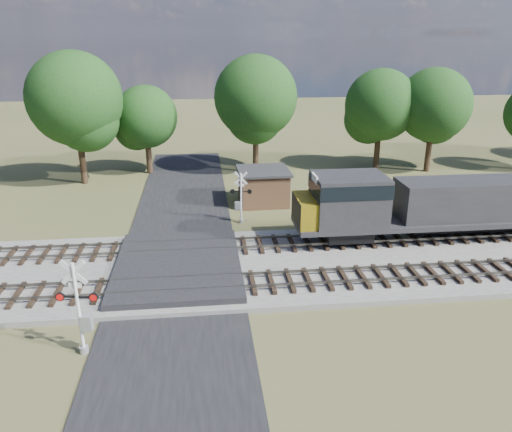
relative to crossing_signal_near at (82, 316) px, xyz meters
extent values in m
plane|color=#494C28|center=(3.64, 6.81, -1.81)|extent=(160.00, 160.00, 0.00)
cube|color=gray|center=(13.64, 7.31, -1.66)|extent=(140.00, 10.00, 0.30)
cube|color=black|center=(3.64, 6.81, -1.77)|extent=(7.00, 60.00, 0.08)
cube|color=#262628|center=(3.64, 7.31, -1.50)|extent=(7.00, 9.00, 0.62)
cube|color=black|center=(5.64, 4.81, -1.42)|extent=(44.00, 2.60, 0.18)
cube|color=#5A554D|center=(13.64, 4.09, -1.26)|extent=(140.00, 0.08, 0.15)
cube|color=#5A554D|center=(13.64, 5.52, -1.26)|extent=(140.00, 0.08, 0.15)
cube|color=black|center=(5.64, 9.81, -1.42)|extent=(44.00, 2.60, 0.18)
cube|color=#5A554D|center=(13.64, 9.09, -1.26)|extent=(140.00, 0.08, 0.15)
cube|color=#5A554D|center=(13.64, 10.52, -1.26)|extent=(140.00, 0.08, 0.15)
cylinder|color=silver|center=(-0.09, 0.01, 0.30)|extent=(0.15, 0.15, 4.23)
cylinder|color=#96999C|center=(-0.09, 0.01, -1.66)|extent=(0.38, 0.38, 0.32)
cube|color=silver|center=(-0.09, 0.01, 1.99)|extent=(1.10, 0.19, 1.11)
cube|color=silver|center=(-0.09, 0.01, 1.99)|extent=(1.10, 0.19, 1.11)
cube|color=silver|center=(-0.09, 0.01, 1.41)|extent=(0.53, 0.10, 0.23)
cube|color=black|center=(-0.09, 0.01, 0.88)|extent=(1.68, 0.30, 0.06)
cylinder|color=red|center=(-0.77, 0.11, 0.88)|extent=(0.39, 0.16, 0.38)
cylinder|color=red|center=(0.59, -0.08, 0.88)|extent=(0.39, 0.16, 0.38)
cube|color=#96999C|center=(0.17, -0.02, -0.33)|extent=(0.52, 0.38, 0.69)
cylinder|color=silver|center=(7.87, 14.72, 0.03)|extent=(0.13, 0.13, 3.69)
cylinder|color=#96999C|center=(7.87, 14.72, -1.68)|extent=(0.33, 0.33, 0.28)
cube|color=silver|center=(7.87, 14.72, 1.51)|extent=(0.96, 0.20, 0.97)
cube|color=silver|center=(7.87, 14.72, 1.51)|extent=(0.96, 0.20, 0.97)
cube|color=silver|center=(7.87, 14.72, 1.00)|extent=(0.46, 0.11, 0.20)
cube|color=black|center=(7.87, 14.72, 0.54)|extent=(1.46, 0.31, 0.06)
cylinder|color=red|center=(8.46, 14.61, 0.54)|extent=(0.34, 0.15, 0.33)
cylinder|color=red|center=(7.28, 14.82, 0.54)|extent=(0.34, 0.15, 0.33)
cube|color=#96999C|center=(7.64, 14.76, -0.52)|extent=(0.46, 0.34, 0.60)
cube|color=#4B3320|center=(10.00, 19.00, -0.53)|extent=(3.72, 3.72, 2.56)
cube|color=#29292B|center=(10.00, 19.00, 0.84)|extent=(4.10, 4.10, 0.18)
cylinder|color=black|center=(-5.39, 26.37, 1.08)|extent=(0.56, 0.56, 5.78)
sphere|color=#113613|center=(-5.39, 26.37, 5.70)|extent=(8.09, 8.09, 8.09)
cylinder|color=black|center=(0.18, 29.27, 0.28)|extent=(0.56, 0.56, 4.18)
sphere|color=#113613|center=(0.18, 29.27, 3.63)|extent=(5.86, 5.86, 5.86)
cylinder|color=black|center=(10.45, 28.44, 0.96)|extent=(0.56, 0.56, 5.54)
sphere|color=#113613|center=(10.45, 28.44, 5.39)|extent=(7.76, 7.76, 7.76)
cylinder|color=black|center=(22.47, 28.11, 0.63)|extent=(0.56, 0.56, 4.88)
sphere|color=#113613|center=(22.47, 28.11, 4.54)|extent=(6.84, 6.84, 6.84)
cylinder|color=black|center=(27.21, 26.88, 0.66)|extent=(0.56, 0.56, 4.95)
sphere|color=#113613|center=(27.21, 26.88, 4.63)|extent=(6.94, 6.94, 6.94)
camera|label=1|loc=(5.18, -18.63, 11.00)|focal=35.00mm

